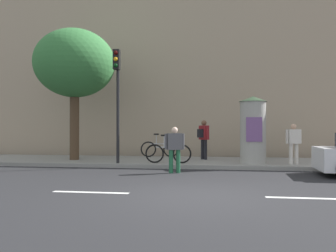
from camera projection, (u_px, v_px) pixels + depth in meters
The scene contains 13 objects.
ground_plane at pixel (195, 195), 7.83m from camera, with size 80.00×80.00×0.00m, color #232326.
sidewalk_curb at pixel (207, 162), 14.76m from camera, with size 36.00×4.00×0.15m, color gray.
lane_markings at pixel (195, 195), 7.83m from camera, with size 25.80×0.16×0.01m.
building_backdrop at pixel (210, 78), 19.74m from camera, with size 36.00×5.00×8.58m, color tan.
traffic_light at pixel (117, 87), 13.52m from camera, with size 0.24×0.45×4.30m.
poster_column at pixel (253, 129), 13.49m from camera, with size 1.06×1.06×2.54m.
street_tree at pixel (75, 64), 15.17m from camera, with size 3.41×3.41×5.55m.
pedestrian_in_dark_shirt at pixel (175, 146), 11.78m from camera, with size 0.64×0.37×1.52m.
pedestrian_in_light_jacket at pixel (261, 135), 15.53m from camera, with size 0.35×0.55×1.75m.
pedestrian_with_bag at pixel (204, 136), 15.23m from camera, with size 0.52×0.52×1.68m.
pedestrian_tallest at pixel (294, 140), 13.26m from camera, with size 0.61×0.41×1.50m.
bicycle_leaning at pixel (168, 153), 13.60m from camera, with size 1.77×0.16×1.09m.
bicycle_upright at pixel (160, 149), 16.57m from camera, with size 1.76×0.32×1.09m.
Camera 1 is at (0.55, -7.85, 1.46)m, focal length 38.17 mm.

